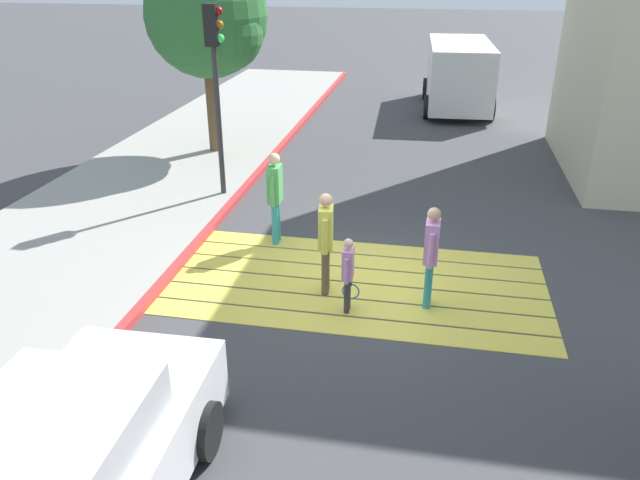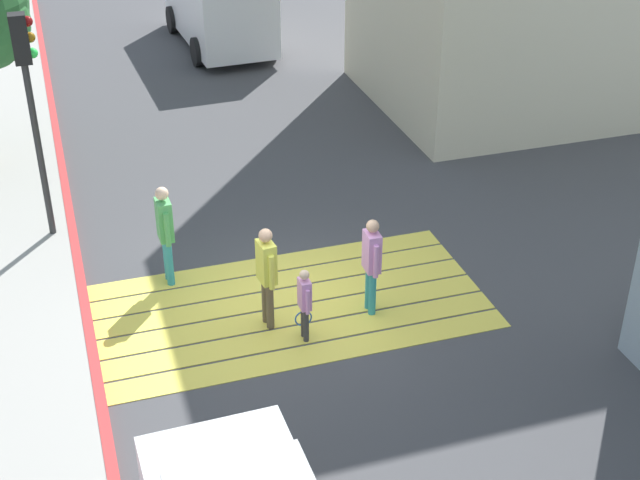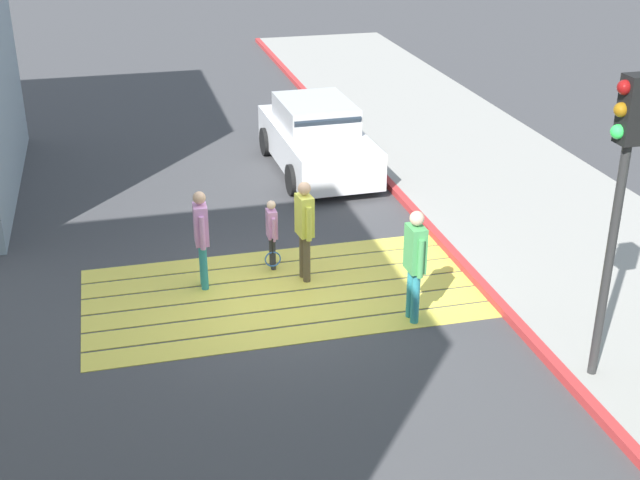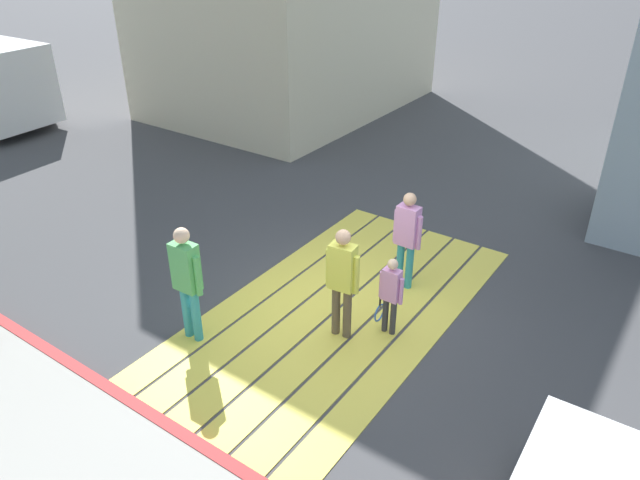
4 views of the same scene
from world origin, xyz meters
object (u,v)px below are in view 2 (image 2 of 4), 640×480
Objects in this scene: traffic_light_corner at (29,84)px; pedestrian_adult_side at (372,259)px; van_down_street at (218,1)px; pedestrian_adult_trailing at (165,228)px; pedestrian_adult_lead at (267,270)px; pedestrian_child_with_racket at (305,301)px.

traffic_light_corner is 6.58m from pedestrian_adult_side.
van_down_street is 11.71m from traffic_light_corner.
pedestrian_adult_trailing reaches higher than pedestrian_adult_side.
van_down_street reaches higher than pedestrian_adult_lead.
pedestrian_adult_side is at bearing -92.39° from van_down_street.
pedestrian_adult_lead is at bearing -53.34° from pedestrian_adult_trailing.
pedestrian_adult_side is 1.34× the size of pedestrian_child_with_racket.
van_down_street is 4.18× the size of pedestrian_child_with_racket.
pedestrian_adult_trailing is at bearing -50.13° from traffic_light_corner.
pedestrian_child_with_racket is (3.54, -4.43, -2.33)m from traffic_light_corner.
traffic_light_corner is 3.35× the size of pedestrian_child_with_racket.
pedestrian_adult_trailing is at bearing 127.45° from pedestrian_child_with_racket.
traffic_light_corner reaches higher than pedestrian_adult_side.
van_down_street is 14.30m from pedestrian_adult_side.
traffic_light_corner is at bearing 129.87° from pedestrian_adult_trailing.
traffic_light_corner reaches higher than pedestrian_adult_lead.
pedestrian_adult_trailing is at bearing 126.66° from pedestrian_adult_lead.
pedestrian_adult_lead is 0.77m from pedestrian_child_with_racket.
traffic_light_corner is at bearing 128.47° from pedestrian_adult_lead.
traffic_light_corner reaches higher than van_down_street.
pedestrian_child_with_racket is (-1.83, -14.69, -0.57)m from van_down_street.
pedestrian_adult_side reaches higher than pedestrian_child_with_racket.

